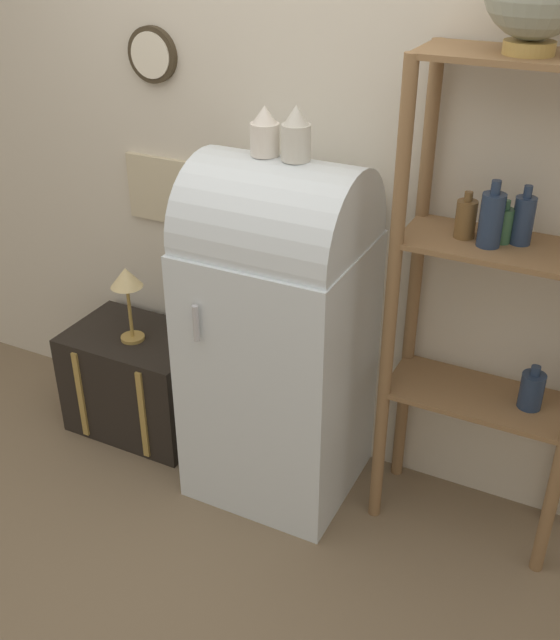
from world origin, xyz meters
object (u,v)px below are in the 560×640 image
(suitcase_trunk, at_px, (140,380))
(vase_left, at_px, (265,132))
(vase_center, at_px, (296,135))
(desk_lamp, at_px, (127,284))
(refrigerator, at_px, (279,329))

(suitcase_trunk, bearing_deg, vase_left, -2.44)
(vase_left, height_order, vase_center, vase_center)
(suitcase_trunk, distance_m, desk_lamp, 0.54)
(refrigerator, xyz_separation_m, vase_left, (-0.06, 0.01, 0.79))
(vase_left, bearing_deg, desk_lamp, -179.49)
(vase_left, xyz_separation_m, vase_center, (0.13, -0.00, 0.01))
(refrigerator, bearing_deg, vase_center, 8.75)
(vase_left, distance_m, vase_center, 0.13)
(vase_center, bearing_deg, suitcase_trunk, 177.60)
(suitcase_trunk, xyz_separation_m, vase_center, (0.84, -0.04, 1.31))
(vase_left, xyz_separation_m, desk_lamp, (-0.70, -0.01, -0.76))
(refrigerator, xyz_separation_m, suitcase_trunk, (-0.78, 0.04, -0.51))
(suitcase_trunk, height_order, vase_left, vase_left)
(suitcase_trunk, distance_m, vase_center, 1.56)
(refrigerator, bearing_deg, vase_left, 167.18)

